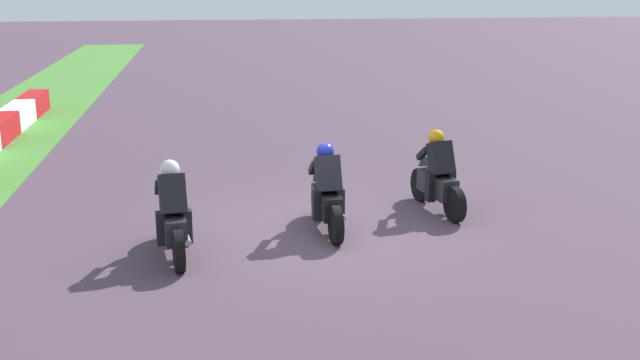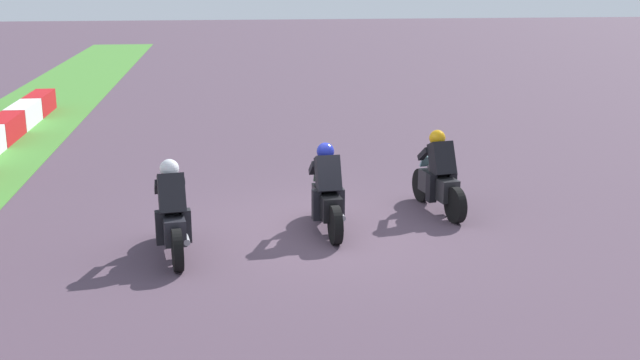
% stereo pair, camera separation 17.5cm
% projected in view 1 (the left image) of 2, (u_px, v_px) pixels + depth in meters
% --- Properties ---
extents(ground_plane, '(120.00, 120.00, 0.00)m').
position_uv_depth(ground_plane, '(318.00, 230.00, 13.44)').
color(ground_plane, '#4E3B4A').
extents(rider_lane_a, '(2.03, 0.62, 1.51)m').
position_uv_depth(rider_lane_a, '(438.00, 178.00, 14.33)').
color(rider_lane_a, black).
rests_on(rider_lane_a, ground_plane).
extents(rider_lane_b, '(2.04, 0.55, 1.51)m').
position_uv_depth(rider_lane_b, '(327.00, 195.00, 13.25)').
color(rider_lane_b, black).
rests_on(rider_lane_b, ground_plane).
extents(rider_lane_c, '(2.04, 0.59, 1.51)m').
position_uv_depth(rider_lane_c, '(173.00, 217.00, 12.06)').
color(rider_lane_c, black).
rests_on(rider_lane_c, ground_plane).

